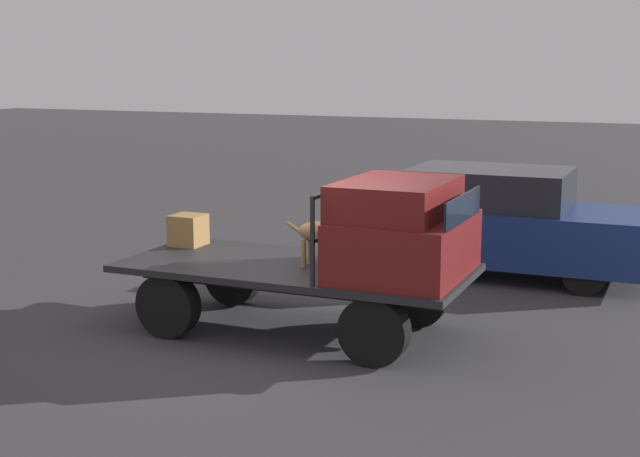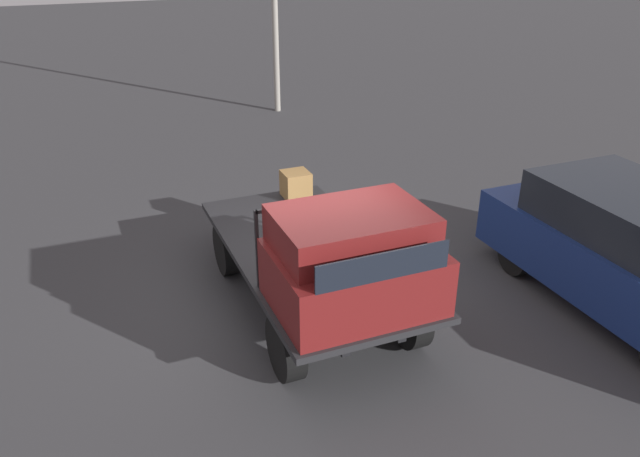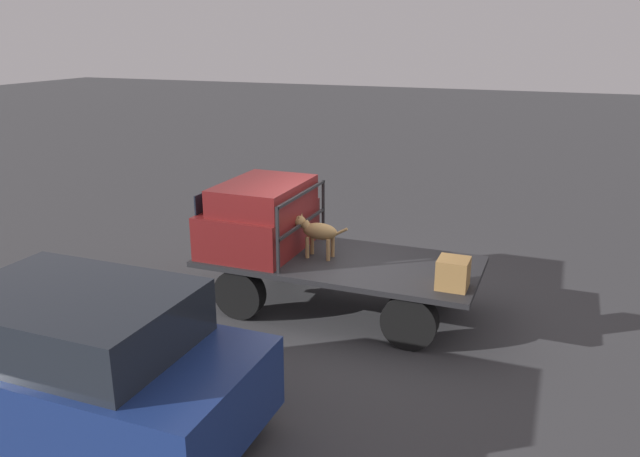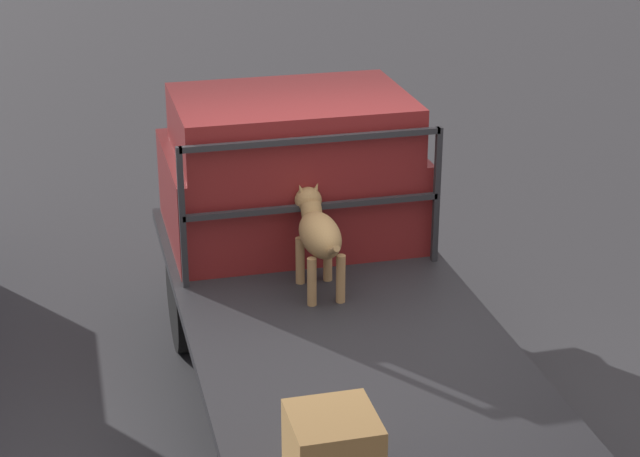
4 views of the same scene
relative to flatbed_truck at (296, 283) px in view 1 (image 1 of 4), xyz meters
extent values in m
plane|color=#38383A|center=(0.00, 0.00, -0.60)|extent=(80.00, 80.00, 0.00)
cylinder|color=black|center=(1.27, 0.78, -0.22)|extent=(0.76, 0.24, 0.76)
cylinder|color=black|center=(1.27, -0.78, -0.22)|extent=(0.76, 0.24, 0.76)
cylinder|color=black|center=(-1.27, 0.78, -0.22)|extent=(0.76, 0.24, 0.76)
cylinder|color=black|center=(-1.27, -0.78, -0.22)|extent=(0.76, 0.24, 0.76)
cube|color=black|center=(0.00, 0.33, 0.05)|extent=(3.78, 0.10, 0.18)
cube|color=black|center=(0.00, -0.33, 0.05)|extent=(3.78, 0.10, 0.18)
cube|color=#232326|center=(0.00, 0.00, 0.18)|extent=(4.11, 1.89, 0.08)
cube|color=maroon|center=(1.34, 0.00, 0.55)|extent=(1.34, 1.77, 0.66)
cube|color=maroon|center=(1.24, 0.00, 1.08)|extent=(1.13, 1.63, 0.41)
cube|color=black|center=(2.00, 0.00, 1.02)|extent=(0.02, 1.45, 0.30)
cube|color=#232326|center=(0.60, 0.86, 0.70)|extent=(0.04, 0.04, 0.97)
cube|color=#232326|center=(0.60, -0.86, 0.70)|extent=(0.04, 0.04, 0.97)
cube|color=#232326|center=(0.60, 0.00, 1.17)|extent=(0.04, 1.73, 0.04)
cube|color=#232326|center=(0.60, 0.00, 0.70)|extent=(0.04, 1.73, 0.04)
cylinder|color=#9E7547|center=(0.47, 0.12, 0.38)|extent=(0.06, 0.06, 0.32)
cylinder|color=#9E7547|center=(0.47, -0.07, 0.38)|extent=(0.06, 0.06, 0.32)
cylinder|color=#9E7547|center=(0.14, 0.12, 0.38)|extent=(0.06, 0.06, 0.32)
cylinder|color=#9E7547|center=(0.14, -0.07, 0.38)|extent=(0.06, 0.06, 0.32)
ellipsoid|color=olive|center=(0.31, 0.02, 0.63)|extent=(0.54, 0.25, 0.25)
sphere|color=#9E7547|center=(0.45, 0.02, 0.58)|extent=(0.11, 0.11, 0.11)
cylinder|color=olive|center=(0.53, 0.02, 0.70)|extent=(0.18, 0.14, 0.17)
sphere|color=olive|center=(0.63, 0.02, 0.74)|extent=(0.18, 0.18, 0.18)
cone|color=#9E7547|center=(0.71, 0.02, 0.73)|extent=(0.10, 0.10, 0.10)
cone|color=olive|center=(0.62, 0.07, 0.82)|extent=(0.06, 0.08, 0.10)
cone|color=olive|center=(0.62, -0.03, 0.82)|extent=(0.06, 0.08, 0.10)
cylinder|color=olive|center=(-0.01, 0.02, 0.65)|extent=(0.23, 0.04, 0.16)
cube|color=olive|center=(-1.75, 0.47, 0.42)|extent=(0.40, 0.40, 0.40)
cylinder|color=black|center=(2.96, 4.63, -0.30)|extent=(0.60, 0.20, 0.60)
cylinder|color=black|center=(2.96, 3.09, -0.30)|extent=(0.60, 0.20, 0.60)
cylinder|color=black|center=(0.36, 4.63, -0.30)|extent=(0.60, 0.20, 0.60)
cylinder|color=black|center=(0.36, 3.09, -0.30)|extent=(0.60, 0.20, 0.60)
cube|color=navy|center=(1.66, 3.86, 0.05)|extent=(4.19, 1.82, 0.78)
cube|color=#1E232B|center=(1.45, 3.86, 0.73)|extent=(2.31, 1.64, 0.57)
camera|label=1|loc=(4.31, -9.31, 2.57)|focal=50.00mm
camera|label=2|loc=(6.64, -2.59, 4.00)|focal=35.00mm
camera|label=3|loc=(-2.93, 8.22, 3.44)|focal=35.00mm
camera|label=4|loc=(-5.79, 1.53, 3.30)|focal=60.00mm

